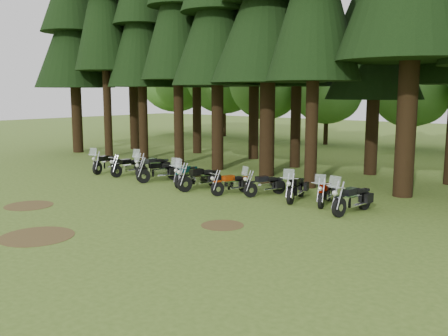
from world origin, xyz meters
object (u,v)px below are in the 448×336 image
(motorcycle_6, at_px, (231,184))
(motorcycle_8, at_px, (296,189))
(motorcycle_0, at_px, (106,164))
(motorcycle_4, at_px, (187,175))
(motorcycle_1, at_px, (128,167))
(motorcycle_7, at_px, (265,185))
(motorcycle_10, at_px, (352,200))
(motorcycle_3, at_px, (159,172))
(motorcycle_2, at_px, (153,167))
(motorcycle_5, at_px, (200,179))
(motorcycle_9, at_px, (325,193))

(motorcycle_6, relative_size, motorcycle_8, 0.87)
(motorcycle_0, relative_size, motorcycle_4, 1.01)
(motorcycle_8, bearing_deg, motorcycle_1, 166.04)
(motorcycle_4, distance_m, motorcycle_7, 4.11)
(motorcycle_10, bearing_deg, motorcycle_1, -173.40)
(motorcycle_3, relative_size, motorcycle_6, 1.15)
(motorcycle_6, bearing_deg, motorcycle_7, 43.75)
(motorcycle_7, xyz_separation_m, motorcycle_8, (1.50, 0.01, 0.04))
(motorcycle_6, relative_size, motorcycle_7, 0.97)
(motorcycle_8, bearing_deg, motorcycle_7, 164.38)
(motorcycle_2, bearing_deg, motorcycle_7, -4.25)
(motorcycle_1, xyz_separation_m, motorcycle_2, (1.31, 0.53, 0.07))
(motorcycle_2, relative_size, motorcycle_6, 1.25)
(motorcycle_2, relative_size, motorcycle_3, 1.08)
(motorcycle_4, height_order, motorcycle_8, same)
(motorcycle_2, height_order, motorcycle_10, motorcycle_2)
(motorcycle_5, relative_size, motorcycle_7, 1.17)
(motorcycle_4, distance_m, motorcycle_10, 8.25)
(motorcycle_2, relative_size, motorcycle_4, 1.09)
(motorcycle_10, bearing_deg, motorcycle_3, -172.42)
(motorcycle_0, distance_m, motorcycle_3, 4.22)
(motorcycle_0, height_order, motorcycle_5, motorcycle_5)
(motorcycle_8, height_order, motorcycle_10, motorcycle_10)
(motorcycle_9, bearing_deg, motorcycle_7, 164.60)
(motorcycle_1, distance_m, motorcycle_2, 1.42)
(motorcycle_7, bearing_deg, motorcycle_0, -156.75)
(motorcycle_10, bearing_deg, motorcycle_6, -171.48)
(motorcycle_1, relative_size, motorcycle_9, 1.02)
(motorcycle_8, bearing_deg, motorcycle_0, 166.19)
(motorcycle_2, relative_size, motorcycle_9, 1.16)
(motorcycle_2, height_order, motorcycle_5, motorcycle_2)
(motorcycle_0, xyz_separation_m, motorcycle_10, (14.21, -0.16, 0.01))
(motorcycle_0, bearing_deg, motorcycle_5, -20.04)
(motorcycle_1, height_order, motorcycle_6, motorcycle_1)
(motorcycle_0, bearing_deg, motorcycle_6, -18.51)
(motorcycle_2, height_order, motorcycle_9, motorcycle_2)
(motorcycle_3, distance_m, motorcycle_10, 9.99)
(motorcycle_4, xyz_separation_m, motorcycle_5, (1.16, -0.38, 0.02))
(motorcycle_1, bearing_deg, motorcycle_8, 4.71)
(motorcycle_1, bearing_deg, motorcycle_2, 24.68)
(motorcycle_3, relative_size, motorcycle_9, 1.08)
(motorcycle_7, relative_size, motorcycle_9, 0.97)
(motorcycle_0, height_order, motorcycle_9, motorcycle_0)
(motorcycle_8, bearing_deg, motorcycle_3, 168.42)
(motorcycle_1, xyz_separation_m, motorcycle_7, (8.32, 0.32, -0.01))
(motorcycle_3, relative_size, motorcycle_10, 0.96)
(motorcycle_1, xyz_separation_m, motorcycle_4, (4.24, -0.10, 0.03))
(motorcycle_2, relative_size, motorcycle_10, 1.03)
(motorcycle_0, distance_m, motorcycle_6, 8.79)
(motorcycle_4, height_order, motorcycle_9, motorcycle_4)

